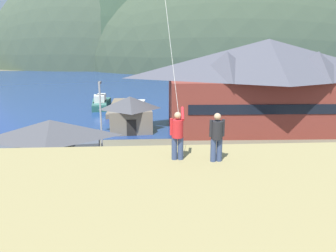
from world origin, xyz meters
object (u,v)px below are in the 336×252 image
object	(u,v)px
parked_car_front_row_end	(334,163)
parked_car_mid_row_near	(172,198)
parked_car_back_row_right	(186,166)
parking_light_pole	(101,117)
wharf_dock	(121,107)
moored_boat_outer_mooring	(141,110)
storage_shed_waterside	(130,113)
moored_boat_wharfside	(102,102)
parked_car_mid_row_center	(290,205)
moored_boat_inner_slip	(100,104)
storage_shed_near_lot	(52,148)
harbor_lodge	(267,82)
person_companion	(217,136)
person_kite_flyer	(178,134)
parked_car_lone_by_shed	(79,210)

from	to	relation	value
parked_car_front_row_end	parked_car_mid_row_near	world-z (taller)	same
parked_car_back_row_right	parking_light_pole	distance (m)	8.78
wharf_dock	moored_boat_outer_mooring	xyz separation A→B (m)	(3.23, -3.60, 0.37)
storage_shed_waterside	moored_boat_wharfside	world-z (taller)	storage_shed_waterside
wharf_dock	parked_car_mid_row_near	xyz separation A→B (m)	(5.75, -33.96, 0.71)
moored_boat_wharfside	parking_light_pole	distance (m)	27.42
parked_car_back_row_right	parked_car_mid_row_center	world-z (taller)	same
moored_boat_inner_slip	parked_car_front_row_end	xyz separation A→B (m)	(22.96, -29.90, 0.34)
storage_shed_near_lot	moored_boat_inner_slip	size ratio (longest dim) A/B	1.16
moored_boat_outer_mooring	parking_light_pole	xyz separation A→B (m)	(-3.12, -20.60, 3.56)
moored_boat_outer_mooring	parking_light_pole	size ratio (longest dim) A/B	0.81
moored_boat_wharfside	parked_car_mid_row_center	xyz separation A→B (m)	(16.17, -38.11, 0.34)
wharf_dock	moored_boat_outer_mooring	size ratio (longest dim) A/B	2.25
parked_car_back_row_right	parking_light_pole	world-z (taller)	parking_light_pole
moored_boat_inner_slip	parked_car_mid_row_near	distance (m)	36.72
harbor_lodge	storage_shed_near_lot	bearing A→B (deg)	-146.49
harbor_lodge	moored_boat_outer_mooring	distance (m)	18.75
parked_car_front_row_end	moored_boat_wharfside	bearing A→B (deg)	126.17
moored_boat_outer_mooring	person_companion	world-z (taller)	person_companion
storage_shed_waterside	parked_car_mid_row_center	distance (m)	24.64
wharf_dock	moored_boat_outer_mooring	world-z (taller)	moored_boat_outer_mooring
wharf_dock	parking_light_pole	bearing A→B (deg)	-89.74
moored_boat_outer_mooring	parked_car_front_row_end	xyz separation A→B (m)	(16.25, -24.71, 0.34)
moored_boat_inner_slip	parked_car_front_row_end	size ratio (longest dim) A/B	1.73
parked_car_front_row_end	storage_shed_near_lot	bearing A→B (deg)	178.10
storage_shed_near_lot	wharf_dock	size ratio (longest dim) A/B	0.64
parked_car_mid_row_center	parking_light_pole	distance (m)	17.29
person_companion	person_kite_flyer	bearing A→B (deg)	168.35
moored_boat_outer_mooring	person_companion	size ratio (longest dim) A/B	3.41
wharf_dock	person_companion	world-z (taller)	person_companion
harbor_lodge	parked_car_back_row_right	distance (m)	19.68
storage_shed_near_lot	parking_light_pole	bearing A→B (deg)	43.58
wharf_dock	person_companion	xyz separation A→B (m)	(6.62, -43.07, 7.45)
harbor_lodge	parked_car_mid_row_near	bearing A→B (deg)	-121.60
moored_boat_inner_slip	parked_car_back_row_right	distance (m)	31.66
storage_shed_waterside	moored_boat_outer_mooring	size ratio (longest dim) A/B	0.97
storage_shed_waterside	parked_car_lone_by_shed	xyz separation A→B (m)	(-2.12, -21.97, -1.16)
moored_boat_outer_mooring	harbor_lodge	bearing A→B (deg)	-31.08
harbor_lodge	parked_car_mid_row_near	xyz separation A→B (m)	(-12.94, -21.04, -4.75)
wharf_dock	moored_boat_wharfside	size ratio (longest dim) A/B	2.28
moored_boat_outer_mooring	parked_car_mid_row_near	bearing A→B (deg)	-85.26
parked_car_front_row_end	parked_car_mid_row_near	distance (m)	14.85
moored_boat_outer_mooring	parked_car_lone_by_shed	bearing A→B (deg)	-95.80
moored_boat_inner_slip	parked_car_lone_by_shed	distance (m)	36.94
parked_car_front_row_end	storage_shed_waterside	bearing A→B (deg)	138.96
wharf_dock	parked_car_front_row_end	size ratio (longest dim) A/B	3.16
storage_shed_waterside	wharf_dock	world-z (taller)	storage_shed_waterside
person_kite_flyer	person_companion	size ratio (longest dim) A/B	1.07
wharf_dock	person_companion	bearing A→B (deg)	-81.26
storage_shed_near_lot	parked_car_lone_by_shed	bearing A→B (deg)	-65.77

